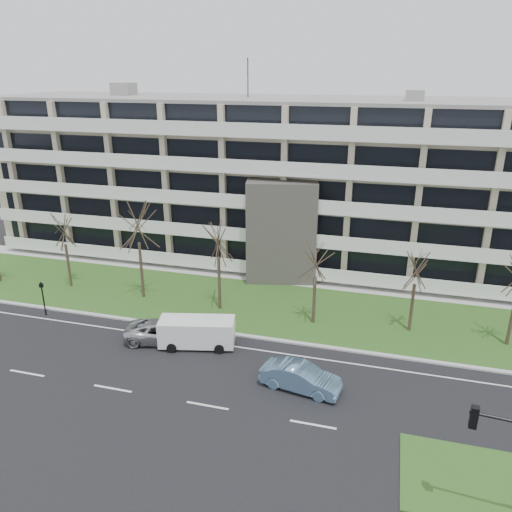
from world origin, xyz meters
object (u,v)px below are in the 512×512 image
(blue_sedan, at_px, (301,377))
(pedestrian_signal, at_px, (43,294))
(silver_pickup, at_px, (164,331))
(white_van, at_px, (198,330))

(blue_sedan, distance_m, pedestrian_signal, 21.11)
(silver_pickup, bearing_deg, blue_sedan, -117.81)
(silver_pickup, height_order, pedestrian_signal, pedestrian_signal)
(silver_pickup, height_order, blue_sedan, blue_sedan)
(blue_sedan, xyz_separation_m, white_van, (-7.65, 2.99, 0.40))
(pedestrian_signal, bearing_deg, white_van, -11.45)
(silver_pickup, height_order, white_van, white_van)
(silver_pickup, bearing_deg, pedestrian_signal, 72.08)
(silver_pickup, bearing_deg, white_van, -100.46)
(silver_pickup, distance_m, white_van, 2.54)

